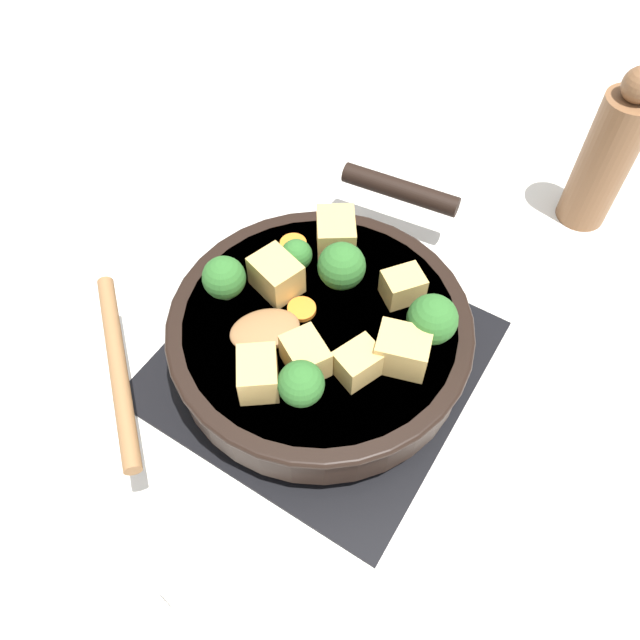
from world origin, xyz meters
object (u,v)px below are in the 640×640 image
(salt_shaker, at_px, (151,624))
(wooden_spoon, at_px, (187,349))
(skillet_pan, at_px, (321,331))
(pepper_mill, at_px, (607,156))

(salt_shaker, bearing_deg, wooden_spoon, 30.39)
(skillet_pan, distance_m, salt_shaker, 0.30)
(salt_shaker, bearing_deg, pepper_mill, -11.46)
(skillet_pan, bearing_deg, wooden_spoon, 140.38)
(skillet_pan, height_order, pepper_mill, pepper_mill)
(skillet_pan, relative_size, wooden_spoon, 1.76)
(pepper_mill, height_order, salt_shaker, pepper_mill)
(pepper_mill, bearing_deg, skillet_pan, 155.59)
(wooden_spoon, relative_size, pepper_mill, 1.06)
(wooden_spoon, distance_m, pepper_mill, 0.52)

